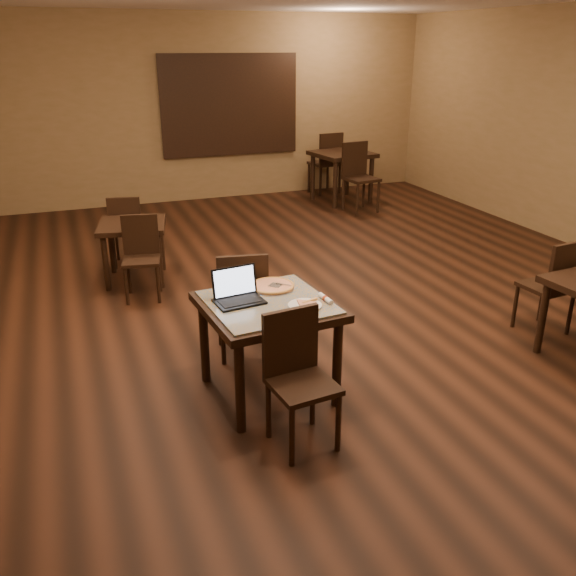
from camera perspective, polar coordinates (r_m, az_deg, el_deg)
name	(u,v)px	position (r m, az deg, el deg)	size (l,w,h in m)	color
ground	(318,306)	(6.29, 2.86, -1.66)	(10.00, 10.00, 0.00)	black
wall_back	(200,109)	(10.58, -8.21, 16.22)	(8.00, 0.02, 3.00)	olive
mural	(230,105)	(10.66, -5.44, 16.65)	(2.34, 0.05, 1.64)	#255988
tiled_table	(268,314)	(4.49, -1.90, -2.48)	(1.00, 1.00, 0.76)	black
chair_main_near	(297,370)	(4.03, 0.88, -7.72)	(0.44, 0.44, 0.92)	black
chair_main_far	(242,299)	(5.07, -4.31, -1.04)	(0.48, 0.48, 0.96)	black
laptop	(237,292)	(4.46, -4.80, -0.40)	(0.37, 0.30, 0.23)	black
plate	(305,305)	(4.36, 1.59, -1.65)	(0.24, 0.24, 0.01)	white
pizza_slice	(305,304)	(4.35, 1.59, -1.47)	(0.17, 0.17, 0.02)	beige
pizza_pan	(272,287)	(4.69, -1.48, 0.06)	(0.35, 0.35, 0.01)	silver
pizza_whole	(272,286)	(4.68, -1.48, 0.22)	(0.34, 0.34, 0.02)	beige
spatula	(276,285)	(4.67, -1.17, 0.27)	(0.09, 0.22, 0.01)	silver
napkin_roll	(326,299)	(4.45, 3.54, -0.99)	(0.05, 0.17, 0.04)	white
other_table_a	(342,161)	(10.44, 5.08, 11.78)	(1.00, 1.00, 0.83)	black
other_table_a_chair_near	(358,173)	(9.89, 6.58, 10.67)	(0.53, 0.53, 1.08)	black
other_table_a_chair_far	(327,159)	(11.02, 3.70, 11.91)	(0.53, 0.53, 1.08)	black
other_table_b	(133,233)	(7.01, -14.32, 5.03)	(0.84, 0.84, 0.67)	black
other_table_b_chair_near	(141,252)	(6.56, -13.57, 3.31)	(0.44, 0.44, 0.87)	black
other_table_b_chair_far	(126,227)	(7.52, -14.88, 5.55)	(0.44, 0.44, 0.87)	black
other_table_c_chair_far	(555,282)	(5.99, 23.67, 0.50)	(0.43, 0.43, 0.91)	black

